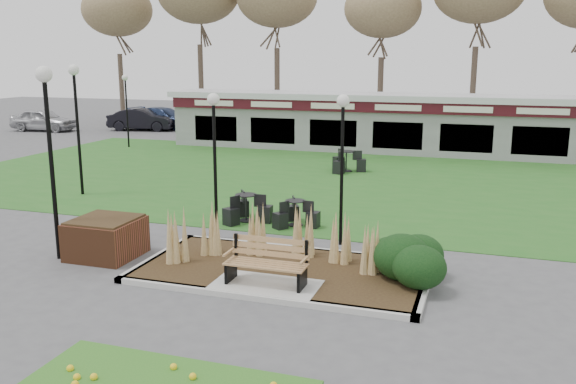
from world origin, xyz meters
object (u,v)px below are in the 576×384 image
(brick_planter, at_px, (106,237))
(lamp_post_near_left, at_px, (48,121))
(food_pavilion, at_px, (402,123))
(lamp_post_mid_left, at_px, (76,101))
(lamp_post_mid_right, at_px, (342,137))
(car_silver, at_px, (43,120))
(park_bench, at_px, (267,261))
(bistro_set_b, at_px, (346,165))
(bistro_set_c, at_px, (246,212))
(car_black, at_px, (142,120))
(car_blue, at_px, (164,118))
(bistro_set_a, at_px, (295,217))
(lamp_post_near_right, at_px, (214,134))
(lamp_post_far_left, at_px, (126,95))

(brick_planter, distance_m, lamp_post_near_left, 3.02)
(food_pavilion, distance_m, lamp_post_mid_left, 16.36)
(lamp_post_mid_right, bearing_deg, car_silver, 143.22)
(park_bench, xyz_separation_m, bistro_set_b, (-1.40, 13.42, -0.28))
(bistro_set_c, bearing_deg, lamp_post_mid_left, 167.21)
(car_black, relative_size, car_blue, 0.89)
(food_pavilion, bearing_deg, car_black, 167.17)
(lamp_post_near_left, relative_size, car_black, 1.04)
(lamp_post_mid_right, bearing_deg, lamp_post_mid_left, 163.98)
(food_pavilion, xyz_separation_m, lamp_post_mid_right, (0.73, -16.27, 1.31))
(bistro_set_a, bearing_deg, car_silver, 143.37)
(lamp_post_near_right, bearing_deg, lamp_post_mid_right, 8.64)
(bistro_set_a, height_order, car_blue, car_blue)
(lamp_post_near_left, xyz_separation_m, lamp_post_mid_left, (-3.79, 6.02, -0.03))
(lamp_post_near_right, bearing_deg, brick_planter, -130.65)
(food_pavilion, bearing_deg, lamp_post_far_left, -168.05)
(bistro_set_c, bearing_deg, lamp_post_near_left, -123.82)
(park_bench, distance_m, bistro_set_a, 4.85)
(car_black, bearing_deg, lamp_post_near_right, -155.08)
(food_pavilion, distance_m, lamp_post_near_left, 20.26)
(park_bench, distance_m, lamp_post_near_left, 6.04)
(car_blue, bearing_deg, park_bench, -141.36)
(food_pavilion, relative_size, lamp_post_near_right, 6.44)
(bistro_set_c, bearing_deg, food_pavilion, 80.90)
(car_silver, bearing_deg, car_black, -73.90)
(lamp_post_mid_right, xyz_separation_m, bistro_set_a, (-1.63, 1.31, -2.52))
(lamp_post_near_right, height_order, lamp_post_mid_right, same)
(brick_planter, relative_size, lamp_post_mid_left, 0.34)
(food_pavilion, xyz_separation_m, lamp_post_far_left, (-14.00, -2.96, 1.31))
(lamp_post_mid_left, height_order, car_silver, lamp_post_mid_left)
(bistro_set_a, bearing_deg, lamp_post_far_left, 137.52)
(lamp_post_far_left, height_order, car_silver, lamp_post_far_left)
(lamp_post_near_right, xyz_separation_m, car_blue, (-14.00, 22.07, -2.08))
(lamp_post_near_left, height_order, lamp_post_mid_right, lamp_post_near_left)
(lamp_post_near_left, relative_size, car_silver, 1.07)
(lamp_post_near_left, distance_m, car_silver, 27.84)
(lamp_post_mid_right, height_order, car_blue, lamp_post_mid_right)
(bistro_set_a, bearing_deg, lamp_post_mid_right, -38.81)
(bistro_set_a, distance_m, bistro_set_c, 1.50)
(car_silver, relative_size, car_black, 0.98)
(food_pavilion, bearing_deg, lamp_post_mid_right, -87.43)
(brick_planter, distance_m, car_silver, 28.02)
(lamp_post_mid_left, relative_size, bistro_set_a, 3.25)
(brick_planter, height_order, lamp_post_far_left, lamp_post_far_left)
(lamp_post_near_right, xyz_separation_m, bistro_set_c, (0.11, 1.80, -2.50))
(lamp_post_mid_right, bearing_deg, lamp_post_near_left, -152.64)
(lamp_post_mid_left, relative_size, lamp_post_far_left, 1.17)
(food_pavilion, relative_size, car_silver, 5.81)
(park_bench, xyz_separation_m, brick_planter, (-4.40, 0.75, -0.11))
(lamp_post_near_right, bearing_deg, car_silver, 138.40)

